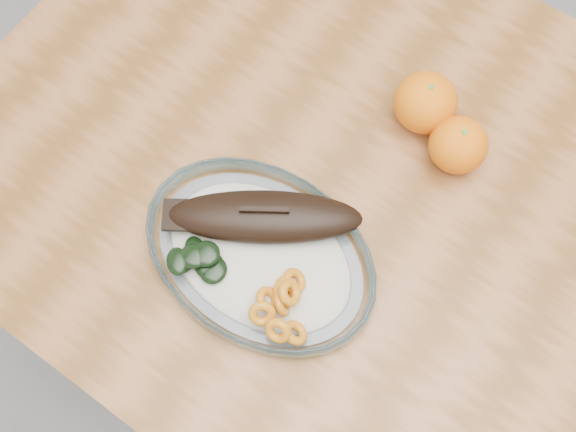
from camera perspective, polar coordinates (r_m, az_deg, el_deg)
The scene contains 5 objects.
ground at distance 1.65m, azimuth 5.03°, elevation -9.11°, with size 3.00×3.00×0.00m, color slate.
dining_table at distance 1.03m, azimuth 8.03°, elevation -1.97°, with size 1.20×0.80×0.75m.
plated_meal at distance 0.89m, azimuth -2.23°, elevation -2.88°, with size 0.56×0.56×0.08m.
orange_left at distance 0.96m, azimuth 10.82°, elevation 8.79°, with size 0.08×0.08×0.08m, color orange.
orange_right at distance 0.95m, azimuth 13.30°, elevation 5.48°, with size 0.08×0.08×0.08m, color orange.
Camera 1 is at (0.07, -0.34, 1.62)m, focal length 45.00 mm.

